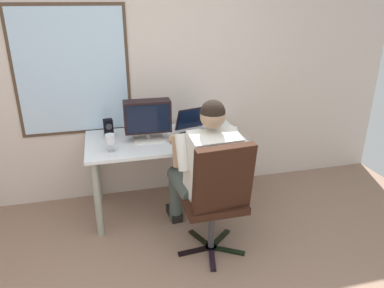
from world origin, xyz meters
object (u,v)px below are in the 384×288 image
Objects in this scene: person_seated at (205,168)px; crt_monitor at (147,117)px; office_chair at (217,193)px; desk_speaker at (108,128)px; laptop at (196,127)px; wine_glass at (110,140)px; desk at (166,149)px.

crt_monitor is (-0.38, 0.57, 0.28)m from person_seated.
office_chair reaches higher than desk_speaker.
laptop is 0.83m from desk_speaker.
crt_monitor is at bearing -173.22° from laptop.
office_chair is 2.41× the size of crt_monitor.
laptop is 2.64× the size of wine_glass.
office_chair is at bearing -40.19° from wine_glass.
desk is 3.42× the size of crt_monitor.
desk_speaker is at bearing 126.64° from office_chair.
desk_speaker is at bearing 171.96° from laptop.
desk_speaker reaches higher than desk.
person_seated reaches higher than wine_glass.
office_chair is 0.29m from person_seated.
desk_speaker is (-0.73, 0.74, 0.15)m from person_seated.
desk_speaker is at bearing 134.67° from person_seated.
wine_glass is at bearing 139.81° from office_chair.
desk_speaker is at bearing 90.55° from wine_glass.
person_seated is 0.65m from laptop.
person_seated is at bearing -98.16° from laptop.
desk is at bearing 106.27° from office_chair.
office_chair is 1.02m from wine_glass.
office_chair is (0.25, -0.84, -0.05)m from desk.
office_chair is at bearing -53.36° from desk_speaker.
laptop reaches higher than desk.
wine_glass is (-0.73, 0.36, 0.18)m from person_seated.
wine_glass is (-0.50, -0.21, 0.22)m from desk.
crt_monitor is (-0.16, -0.00, 0.32)m from desk.
laptop reaches higher than wine_glass.
crt_monitor is 0.42m from wine_glass.
wine_glass is at bearing -149.09° from crt_monitor.
wine_glass is (-0.35, -0.21, -0.11)m from crt_monitor.
wine_glass is at bearing -89.45° from desk_speaker.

